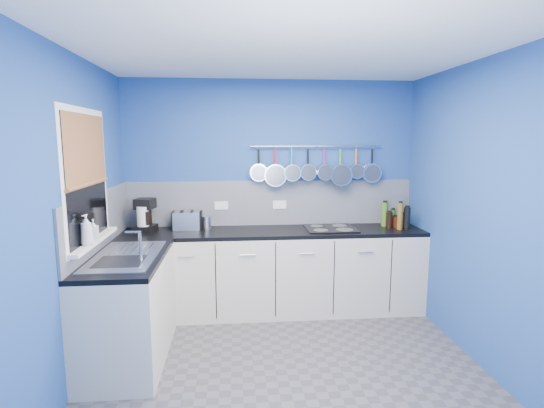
{
  "coord_description": "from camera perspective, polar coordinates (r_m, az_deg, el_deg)",
  "views": [
    {
      "loc": [
        -0.39,
        -3.14,
        1.85
      ],
      "look_at": [
        -0.05,
        0.75,
        1.25
      ],
      "focal_mm": 27.63,
      "sensor_mm": 36.0,
      "label": 1
    }
  ],
  "objects": [
    {
      "name": "pan_7",
      "position": [
        4.83,
        13.45,
        5.26
      ],
      "size": [
        0.21,
        0.06,
        0.4
      ],
      "primitive_type": null,
      "color": "silver",
      "rests_on": "pot_rail"
    },
    {
      "name": "condiment_2",
      "position": [
        4.81,
        15.09,
        -1.35
      ],
      "size": [
        0.07,
        0.07,
        0.27
      ],
      "primitive_type": "cylinder",
      "color": "#3F721E",
      "rests_on": "worktop_back"
    },
    {
      "name": "worktop_left",
      "position": [
        3.68,
        -19.25,
        -7.02
      ],
      "size": [
        0.6,
        1.2,
        0.04
      ],
      "primitive_type": "cube",
      "color": "black",
      "rests_on": "cabinet_run_left"
    },
    {
      "name": "ceiling",
      "position": [
        3.23,
        2.2,
        20.53
      ],
      "size": [
        3.2,
        3.0,
        0.02
      ],
      "primitive_type": "cube",
      "color": "white",
      "rests_on": "ground"
    },
    {
      "name": "wall_left",
      "position": [
        3.42,
        -25.82,
        -2.24
      ],
      "size": [
        0.02,
        3.0,
        2.5
      ],
      "primitive_type": "cube",
      "color": "#224790",
      "rests_on": "ground"
    },
    {
      "name": "condiment_3",
      "position": [
        4.82,
        17.32,
        -2.17
      ],
      "size": [
        0.07,
        0.07,
        0.14
      ],
      "primitive_type": "cylinder",
      "color": "#8C5914",
      "rests_on": "worktop_back"
    },
    {
      "name": "sink_unit",
      "position": [
        3.68,
        -19.26,
        -6.66
      ],
      "size": [
        0.5,
        0.95,
        0.01
      ],
      "primitive_type": "cube",
      "color": "silver",
      "rests_on": "worktop_left"
    },
    {
      "name": "condiment_5",
      "position": [
        4.73,
        15.68,
        -2.13
      ],
      "size": [
        0.07,
        0.07,
        0.17
      ],
      "primitive_type": "cylinder",
      "color": "black",
      "rests_on": "worktop_back"
    },
    {
      "name": "wall_right",
      "position": [
        3.77,
        27.14,
        -1.38
      ],
      "size": [
        0.02,
        3.0,
        2.5
      ],
      "primitive_type": "cube",
      "color": "#224790",
      "rests_on": "ground"
    },
    {
      "name": "pan_3",
      "position": [
        4.66,
        4.91,
        5.53
      ],
      "size": [
        0.18,
        0.08,
        0.37
      ],
      "primitive_type": null,
      "color": "silver",
      "rests_on": "pot_rail"
    },
    {
      "name": "socket_left",
      "position": [
        4.67,
        -6.91,
        -0.2
      ],
      "size": [
        0.15,
        0.01,
        0.09
      ],
      "primitive_type": "cube",
      "color": "white",
      "rests_on": "backsplash_back"
    },
    {
      "name": "soap_bottle_b",
      "position": [
        3.64,
        -23.15,
        -3.27
      ],
      "size": [
        0.1,
        0.1,
        0.17
      ],
      "primitive_type": "imported",
      "rotation": [
        0.0,
        0.0,
        0.3
      ],
      "color": "white",
      "rests_on": "window_sill"
    },
    {
      "name": "bamboo_blind",
      "position": [
        3.63,
        -23.99,
        6.82
      ],
      "size": [
        0.01,
        0.9,
        0.55
      ],
      "primitive_type": "cube",
      "color": "#945E38",
      "rests_on": "wall_left"
    },
    {
      "name": "window_glass",
      "position": [
        3.65,
        -23.89,
        3.28
      ],
      "size": [
        0.01,
        0.9,
        1.0
      ],
      "primitive_type": "cube",
      "color": "black",
      "rests_on": "wall_left"
    },
    {
      "name": "canister",
      "position": [
        4.56,
        -8.91,
        -2.52
      ],
      "size": [
        0.12,
        0.12,
        0.14
      ],
      "primitive_type": "cylinder",
      "rotation": [
        0.0,
        0.0,
        -0.28
      ],
      "color": "silver",
      "rests_on": "worktop_back"
    },
    {
      "name": "pan_4",
      "position": [
        4.69,
        7.1,
        5.54
      ],
      "size": [
        0.18,
        0.12,
        0.37
      ],
      "primitive_type": null,
      "color": "silver",
      "rests_on": "pot_rail"
    },
    {
      "name": "paper_towel",
      "position": [
        4.54,
        -17.17,
        -2.02
      ],
      "size": [
        0.14,
        0.14,
        0.27
      ],
      "primitive_type": "cylinder",
      "rotation": [
        0.0,
        0.0,
        0.15
      ],
      "color": "white",
      "rests_on": "worktop_back"
    },
    {
      "name": "condiment_6",
      "position": [
        4.72,
        17.89,
        -1.86
      ],
      "size": [
        0.07,
        0.07,
        0.24
      ],
      "primitive_type": "cylinder",
      "color": "black",
      "rests_on": "worktop_back"
    },
    {
      "name": "backsplash_left",
      "position": [
        3.99,
        -22.41,
        -2.04
      ],
      "size": [
        0.02,
        1.8,
        0.5
      ],
      "primitive_type": "cube",
      "color": "#8D919D",
      "rests_on": "wall_left"
    },
    {
      "name": "condiment_0",
      "position": [
        4.89,
        16.99,
        -1.75
      ],
      "size": [
        0.05,
        0.05,
        0.19
      ],
      "primitive_type": "cylinder",
      "color": "brown",
      "rests_on": "worktop_back"
    },
    {
      "name": "worktop_back",
      "position": [
        4.46,
        0.13,
        -3.82
      ],
      "size": [
        3.2,
        0.6,
        0.04
      ],
      "primitive_type": "cube",
      "color": "black",
      "rests_on": "cabinet_run_back"
    },
    {
      "name": "wall_back",
      "position": [
        4.7,
        -0.21,
        1.4
      ],
      "size": [
        3.2,
        0.02,
        2.5
      ],
      "primitive_type": "cube",
      "color": "#224790",
      "rests_on": "ground"
    },
    {
      "name": "pan_2",
      "position": [
        4.63,
        2.69,
        5.51
      ],
      "size": [
        0.19,
        0.12,
        0.38
      ],
      "primitive_type": null,
      "color": "silver",
      "rests_on": "pot_rail"
    },
    {
      "name": "condiment_4",
      "position": [
        4.79,
        16.44,
        -2.35
      ],
      "size": [
        0.06,
        0.06,
        0.12
      ],
      "primitive_type": "cylinder",
      "color": "#4C190C",
      "rests_on": "worktop_back"
    },
    {
      "name": "socket_right",
      "position": [
        4.69,
        1.04,
        -0.09
      ],
      "size": [
        0.15,
        0.01,
        0.09
      ],
      "primitive_type": "cube",
      "color": "white",
      "rests_on": "backsplash_back"
    },
    {
      "name": "pan_1",
      "position": [
        4.61,
        0.44,
        5.13
      ],
      "size": [
        0.25,
        0.08,
        0.44
      ],
      "primitive_type": null,
      "color": "silver",
      "rests_on": "pot_rail"
    },
    {
      "name": "cabinet_run_left",
      "position": [
        3.83,
        -18.9,
        -13.52
      ],
      "size": [
        0.6,
        1.2,
        0.86
      ],
      "primitive_type": "cube",
      "color": "beige",
      "rests_on": "ground"
    },
    {
      "name": "wall_front",
      "position": [
        1.78,
        8.21,
        -10.99
      ],
      "size": [
        3.2,
        0.02,
        2.5
      ],
      "primitive_type": "cube",
      "color": "#224790",
      "rests_on": "ground"
    },
    {
      "name": "hob",
      "position": [
        4.56,
        7.95,
        -3.32
      ],
      "size": [
        0.53,
        0.46,
        0.01
      ],
      "primitive_type": "cube",
      "color": "black",
      "rests_on": "worktop_back"
    },
    {
      "name": "window_sill",
      "position": [
        3.72,
        -23.11,
        -4.63
      ],
      "size": [
        0.1,
        0.98,
        0.03
      ],
      "primitive_type": "cube",
      "color": "white",
      "rests_on": "wall_left"
    },
    {
      "name": "cabinet_run_back",
      "position": [
        4.58,
        0.13,
        -9.33
      ],
      "size": [
        3.2,
        0.6,
        0.86
      ],
      "primitive_type": "cube",
      "color": "beige",
      "rests_on": "ground"
    },
    {
      "name": "toaster",
      "position": [
        4.58,
        -11.47,
        -2.21
      ],
      "size": [
        0.3,
        0.18,
        0.19
      ],
      "primitive_type": "cube",
      "rotation": [
        0.0,
        0.0,
        0.04
      ],
      "color": "silver",
      "rests_on": "worktop_back"
    },
    {
      "name": "condiment_1",
      "position": [
        4.87,
        16.13,
        -1.81
      ],
      "size": [
        0.06,
        0.06,
        0.18
      ],
      "primitive_type": "cylinder",
      "color": "#265919",
      "rests_on": "worktop_back"
    },
    {
      "name": "mixer_tap",
      "position": [
        3.44,
        -17.5,
        -5.45
      ],
      "size": [
        0.12,
        0.08,
        0.26
      ],
      "primitive_type": null,
      "color": "silver",
      "rests_on": "worktop_left"
    },
    {
      "name": "pot_rail",
      "position": [
        4.68,
        6.02,
        7.82
      ],
      "size": [
        1.45,
        0.02,
        0.02
      ],
      "primitive_type": "cylinder",
      "rotation": [
        0.0,
        1.57,
        0.0
      ],
      "color": "silver",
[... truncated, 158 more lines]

